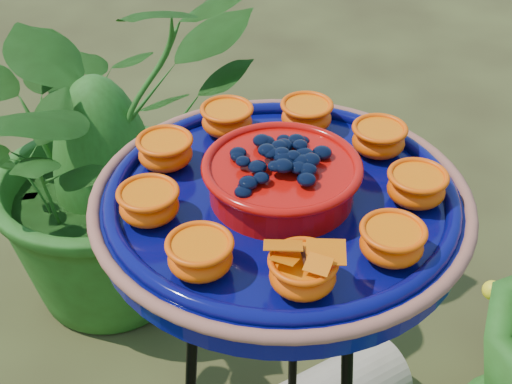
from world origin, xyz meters
TOP-DOWN VIEW (x-y plane):
  - feeder_dish at (-0.01, -0.02)m, footprint 0.50×0.50m
  - shrub_back_left at (-0.66, 0.74)m, footprint 1.15×1.18m

SIDE VIEW (x-z plane):
  - shrub_back_left at x=-0.66m, z-range 0.00..1.00m
  - feeder_dish at x=-0.01m, z-range 0.94..1.05m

